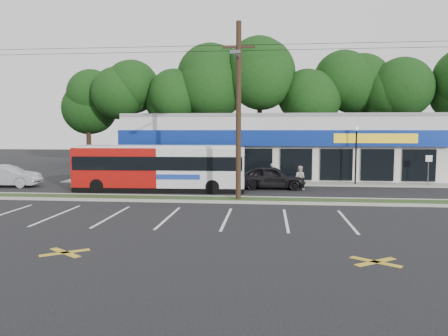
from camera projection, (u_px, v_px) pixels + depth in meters
name	position (u px, v px, depth m)	size (l,w,h in m)	color
ground	(183.00, 203.00, 24.15)	(120.00, 120.00, 0.00)	black
grass_strip	(186.00, 199.00, 25.14)	(40.00, 1.60, 0.12)	#243616
curb_south	(184.00, 201.00, 24.30)	(40.00, 0.25, 0.14)	#9E9E93
curb_north	(189.00, 197.00, 25.98)	(40.00, 0.25, 0.14)	#9E9E93
sidewalk	(272.00, 183.00, 32.56)	(32.00, 2.20, 0.10)	#9E9E93
strip_mall	(278.00, 145.00, 39.13)	(25.00, 12.55, 5.30)	beige
utility_pole	(235.00, 105.00, 24.30)	(50.00, 2.77, 10.00)	black
lamp_post	(356.00, 149.00, 31.53)	(0.30, 0.30, 4.25)	black
sign_post	(429.00, 165.00, 30.90)	(0.45, 0.10, 2.23)	#59595E
tree_line	(263.00, 90.00, 48.76)	(46.76, 6.76, 11.83)	black
metrobus	(160.00, 167.00, 28.71)	(11.25, 2.80, 3.01)	#A1100C
car_dark	(271.00, 177.00, 29.82)	(1.90, 4.73, 1.61)	black
car_silver	(6.00, 176.00, 30.82)	(1.61, 4.62, 1.52)	#A8A9B0
pedestrian_a	(272.00, 174.00, 32.00)	(0.58, 0.38, 1.58)	beige
pedestrian_b	(299.00, 178.00, 29.34)	(0.78, 0.61, 1.61)	beige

